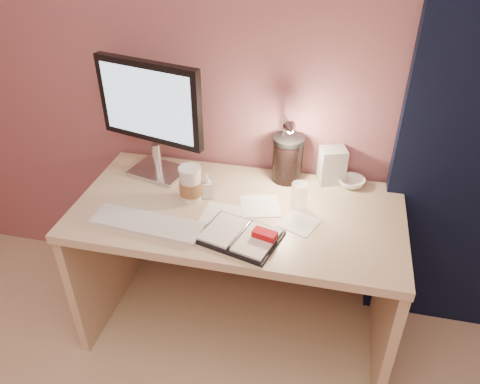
% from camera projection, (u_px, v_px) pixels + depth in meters
% --- Properties ---
extents(desk, '(1.40, 0.70, 0.73)m').
position_uv_depth(desk, '(242.00, 239.00, 2.18)').
color(desk, tan).
rests_on(desk, ground).
extents(monitor, '(0.51, 0.24, 0.55)m').
position_uv_depth(monitor, '(151.00, 110.00, 2.05)').
color(monitor, silver).
rests_on(monitor, desk).
extents(keyboard, '(0.47, 0.18, 0.02)m').
position_uv_depth(keyboard, '(147.00, 224.00, 1.89)').
color(keyboard, silver).
rests_on(keyboard, desk).
extents(planner, '(0.35, 0.29, 0.05)m').
position_uv_depth(planner, '(242.00, 236.00, 1.82)').
color(planner, black).
rests_on(planner, desk).
extents(paper_a, '(0.20, 0.20, 0.00)m').
position_uv_depth(paper_a, '(260.00, 206.00, 2.01)').
color(paper_a, white).
rests_on(paper_a, desk).
extents(paper_b, '(0.16, 0.16, 0.00)m').
position_uv_depth(paper_b, '(221.00, 214.00, 1.96)').
color(paper_b, white).
rests_on(paper_b, desk).
extents(paper_c, '(0.18, 0.18, 0.00)m').
position_uv_depth(paper_c, '(299.00, 223.00, 1.91)').
color(paper_c, white).
rests_on(paper_c, desk).
extents(coffee_cup, '(0.10, 0.10, 0.16)m').
position_uv_depth(coffee_cup, '(191.00, 185.00, 2.01)').
color(coffee_cup, silver).
rests_on(coffee_cup, desk).
extents(clear_cup, '(0.07, 0.07, 0.12)m').
position_uv_depth(clear_cup, '(299.00, 196.00, 1.96)').
color(clear_cup, white).
rests_on(clear_cup, desk).
extents(bowl, '(0.12, 0.12, 0.04)m').
position_uv_depth(bowl, '(352.00, 182.00, 2.13)').
color(bowl, white).
rests_on(bowl, desk).
extents(lotion_bottle, '(0.06, 0.06, 0.11)m').
position_uv_depth(lotion_bottle, '(208.00, 186.00, 2.04)').
color(lotion_bottle, silver).
rests_on(lotion_bottle, desk).
extents(dark_jar, '(0.14, 0.14, 0.19)m').
position_uv_depth(dark_jar, '(288.00, 161.00, 2.14)').
color(dark_jar, black).
rests_on(dark_jar, desk).
extents(product_box, '(0.14, 0.12, 0.17)m').
position_uv_depth(product_box, '(332.00, 166.00, 2.13)').
color(product_box, silver).
rests_on(product_box, desk).
extents(desk_lamp, '(0.12, 0.21, 0.33)m').
position_uv_depth(desk_lamp, '(275.00, 143.00, 2.05)').
color(desk_lamp, silver).
rests_on(desk_lamp, desk).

